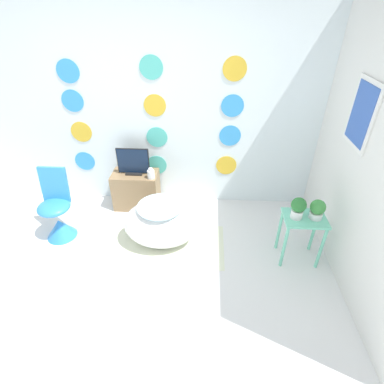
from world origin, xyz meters
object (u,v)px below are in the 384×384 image
vase (151,174)px  potted_plant_right (317,209)px  tv (133,163)px  potted_plant_left (298,207)px  bathtub (161,223)px  chair (58,217)px

vase → potted_plant_right: 1.95m
tv → vase: (0.23, -0.10, -0.10)m
tv → potted_plant_left: tv is taller
bathtub → chair: chair is taller
bathtub → vase: bearing=108.2°
potted_plant_left → vase: bearing=154.1°
tv → potted_plant_right: (2.02, -0.87, 0.01)m
potted_plant_right → potted_plant_left: bearing=-177.7°
tv → vase: tv is taller
chair → vase: bearing=28.8°
bathtub → potted_plant_left: (1.41, -0.18, 0.42)m
tv → potted_plant_left: (1.83, -0.88, 0.02)m
bathtub → tv: (-0.43, 0.69, 0.40)m
bathtub → vase: 0.69m
bathtub → potted_plant_right: 1.66m
vase → potted_plant_right: potted_plant_right is taller
bathtub → potted_plant_left: potted_plant_left is taller
chair → vase: chair is taller
vase → potted_plant_left: 1.78m
potted_plant_left → potted_plant_right: potted_plant_left is taller
bathtub → vase: vase is taller
potted_plant_left → potted_plant_right: bearing=2.3°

